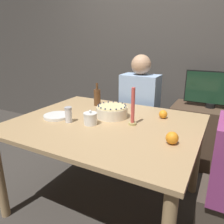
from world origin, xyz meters
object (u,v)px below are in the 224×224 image
(sugar_bowl, at_px, (90,118))
(tv_monitor, at_px, (213,89))
(bottle, at_px, (97,97))
(cake, at_px, (112,112))
(sugar_shaker, at_px, (68,115))
(person_man_blue_shirt, at_px, (139,119))
(candle, at_px, (133,110))

(sugar_bowl, bearing_deg, tv_monitor, 58.08)
(bottle, bearing_deg, cake, -39.26)
(cake, xyz_separation_m, tv_monitor, (0.69, 0.99, 0.08))
(sugar_shaker, relative_size, person_man_blue_shirt, 0.10)
(bottle, distance_m, tv_monitor, 1.24)
(person_man_blue_shirt, relative_size, tv_monitor, 2.17)
(sugar_bowl, xyz_separation_m, tv_monitor, (0.76, 1.21, 0.08))
(tv_monitor, bearing_deg, sugar_bowl, -121.92)
(candle, relative_size, tv_monitor, 0.50)
(candle, height_order, tv_monitor, tv_monitor)
(sugar_bowl, height_order, person_man_blue_shirt, person_man_blue_shirt)
(sugar_shaker, distance_m, bottle, 0.51)
(sugar_shaker, bearing_deg, candle, 21.68)
(sugar_bowl, height_order, tv_monitor, tv_monitor)
(sugar_bowl, xyz_separation_m, sugar_shaker, (-0.18, -0.04, 0.02))
(person_man_blue_shirt, bearing_deg, sugar_shaker, 75.38)
(tv_monitor, bearing_deg, sugar_shaker, -126.66)
(candle, height_order, person_man_blue_shirt, person_man_blue_shirt)
(cake, distance_m, bottle, 0.38)
(cake, relative_size, sugar_shaker, 2.11)
(bottle, height_order, tv_monitor, tv_monitor)
(sugar_shaker, relative_size, candle, 0.43)
(cake, height_order, candle, candle)
(person_man_blue_shirt, bearing_deg, sugar_bowl, 85.95)
(person_man_blue_shirt, bearing_deg, cake, 90.27)
(cake, distance_m, candle, 0.25)
(cake, xyz_separation_m, candle, (0.22, -0.08, 0.07))
(cake, relative_size, bottle, 1.16)
(sugar_shaker, xyz_separation_m, tv_monitor, (0.93, 1.25, 0.06))
(candle, bearing_deg, person_man_blue_shirt, 106.98)
(bottle, bearing_deg, candle, -32.14)
(sugar_bowl, distance_m, person_man_blue_shirt, 0.92)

